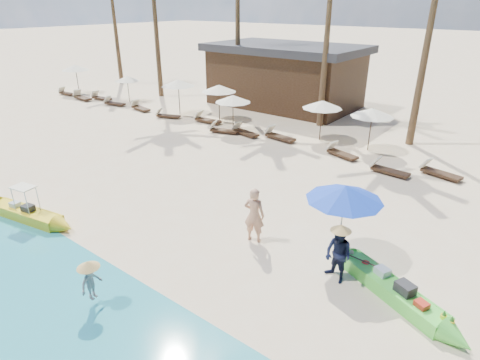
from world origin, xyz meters
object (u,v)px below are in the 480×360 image
Objects in this scene: yellow_canoe at (26,214)px; blue_umbrella at (345,193)px; green_canoe at (391,288)px; tourist at (254,215)px.

yellow_canoe is 2.11× the size of blue_umbrella.
yellow_canoe reaches higher than green_canoe.
green_canoe is 12.15m from yellow_canoe.
tourist is 2.92m from blue_umbrella.
green_canoe is 2.77m from blue_umbrella.
blue_umbrella is at bearing -178.29° from tourist.
blue_umbrella is (-1.85, 0.79, 1.91)m from green_canoe.
tourist is at bearing -155.00° from green_canoe.
blue_umbrella is (2.53, 0.81, 1.21)m from tourist.
tourist is 0.78× the size of blue_umbrella.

